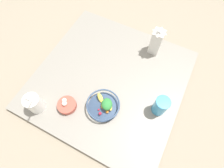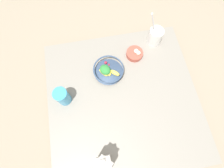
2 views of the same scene
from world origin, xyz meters
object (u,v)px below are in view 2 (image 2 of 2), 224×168
at_px(milk_carton, 104,164).
at_px(garlic_bowl, 135,54).
at_px(fruit_bowl, 108,70).
at_px(yogurt_tub, 155,36).
at_px(drinking_cup, 62,97).

bearing_deg(milk_carton, garlic_bowl, -116.58).
height_order(milk_carton, garlic_bowl, milk_carton).
height_order(fruit_bowl, milk_carton, milk_carton).
height_order(fruit_bowl, yogurt_tub, yogurt_tub).
bearing_deg(garlic_bowl, drinking_cup, 24.70).
height_order(milk_carton, drinking_cup, milk_carton).
distance_m(milk_carton, garlic_bowl, 0.76).
height_order(drinking_cup, garlic_bowl, drinking_cup).
relative_size(milk_carton, drinking_cup, 1.63).
relative_size(yogurt_tub, drinking_cup, 1.92).
distance_m(milk_carton, yogurt_tub, 0.92).
distance_m(fruit_bowl, drinking_cup, 0.35).
relative_size(fruit_bowl, milk_carton, 0.88).
relative_size(fruit_bowl, drinking_cup, 1.44).
relative_size(milk_carton, yogurt_tub, 0.85).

